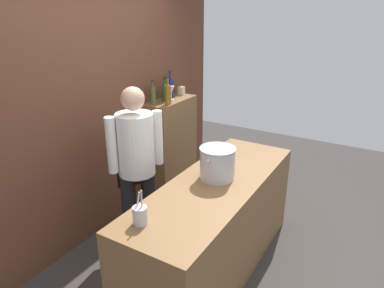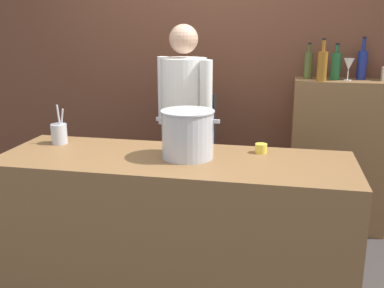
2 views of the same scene
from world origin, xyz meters
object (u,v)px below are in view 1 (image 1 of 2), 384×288
Objects in this scene: chef at (136,161)px; utensil_crock at (140,215)px; stockpot_large at (217,163)px; wine_bottle_cobalt at (170,88)px; wine_bottle_green at (165,92)px; wine_bottle_amber at (168,94)px; spice_tin_cream at (181,91)px; wine_bottle_olive at (153,95)px; butter_jar at (220,155)px; wine_glass_wide at (171,90)px.

utensil_crock is (-0.71, -0.61, 0.00)m from chef.
wine_bottle_cobalt is at bearing 47.89° from stockpot_large.
wine_bottle_green reaches higher than utensil_crock.
wine_bottle_amber is 0.51m from spice_tin_cream.
wine_bottle_cobalt is (0.41, 0.03, 0.01)m from wine_bottle_olive.
spice_tin_cream reaches higher than butter_jar.
wine_bottle_cobalt is (1.31, 0.50, 0.39)m from chef.
wine_bottle_cobalt is 0.21m from wine_bottle_green.
butter_jar is at bearing -106.08° from wine_bottle_olive.
stockpot_large is 3.58× the size of spice_tin_cream.
chef is at bearing -162.38° from wine_bottle_amber.
wine_bottle_amber is 0.22m from wine_glass_wide.
wine_glass_wide is (0.30, -0.06, 0.01)m from wine_bottle_olive.
butter_jar is 1.15m from wine_bottle_olive.
wine_bottle_amber reaches higher than stockpot_large.
wine_bottle_olive is at bearing -175.18° from wine_bottle_cobalt.
wine_glass_wide is at bearing 24.02° from wine_bottle_amber.
wine_bottle_olive is (0.90, 0.46, 0.38)m from chef.
stockpot_large is 1.53m from wine_bottle_green.
utensil_crock is at bearing -151.47° from wine_bottle_amber.
butter_jar is at bearing 168.97° from chef.
wine_bottle_olive reaches higher than stockpot_large.
wine_bottle_green is (1.11, 0.44, 0.38)m from chef.
wine_glass_wide is (1.01, 1.15, 0.31)m from stockpot_large.
wine_bottle_cobalt is 1.94× the size of wine_glass_wide.
wine_bottle_cobalt is at bearing 163.51° from spice_tin_cream.
stockpot_large is 1.78m from spice_tin_cream.
chef is 4.43× the size of stockpot_large.
wine_bottle_amber reaches higher than wine_bottle_olive.
butter_jar is 0.71× the size of spice_tin_cream.
butter_jar is 0.27× the size of wine_bottle_olive.
wine_glass_wide reaches higher than spice_tin_cream.
wine_glass_wide is (-0.11, -0.09, -0.00)m from wine_bottle_cobalt.
stockpot_large is 1.15× the size of wine_bottle_cobalt.
chef is 0.77m from stockpot_large.
chef is at bearing 40.77° from utensil_crock.
wine_bottle_olive is at bearing 73.92° from butter_jar.
chef is 1.08m from wine_bottle_olive.
butter_jar is at bearing 1.90° from utensil_crock.
spice_tin_cream is at bearing -16.49° from wine_bottle_cobalt.
utensil_crock is at bearing -151.93° from wine_glass_wide.
stockpot_large is 1.37m from wine_bottle_amber.
stockpot_large is at bearing -131.32° from wine_glass_wide.
wine_bottle_olive reaches higher than utensil_crock.
chef is at bearing -161.26° from wine_glass_wide.
wine_bottle_amber is at bearing 52.64° from stockpot_large.
butter_jar is 1.20m from wine_bottle_green.
butter_jar is at bearing -131.14° from spice_tin_cream.
wine_bottle_cobalt is 0.14m from wine_glass_wide.
butter_jar is 1.22m from wine_glass_wide.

